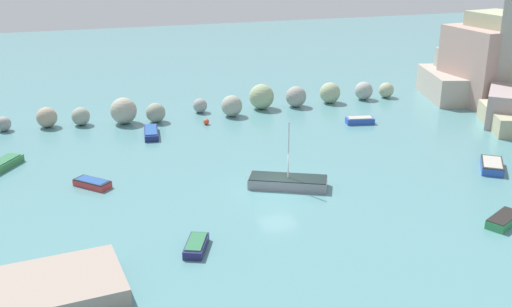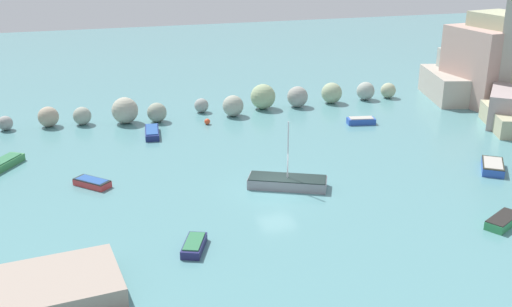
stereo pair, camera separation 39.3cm
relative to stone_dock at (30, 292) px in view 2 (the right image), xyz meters
The scene contains 12 objects.
cove_water 18.16m from the stone_dock, 29.93° to the left, with size 160.00×160.00×0.00m, color teal.
rock_breakwater 31.68m from the stone_dock, 64.95° to the left, with size 43.94×4.11×2.64m.
stone_dock is the anchor object (origin of this frame).
channel_buoy 29.29m from the stone_dock, 60.30° to the left, with size 0.55×0.55×0.55m, color #E04C28.
moored_boat_0 25.41m from the stone_dock, 68.87° to the left, with size 1.60×3.74×0.60m.
moored_boat_1 19.09m from the stone_dock, 29.51° to the left, with size 5.68×4.00×4.80m.
moored_boat_2 35.43m from the stone_dock, 37.12° to the left, with size 2.72×1.57×0.62m.
moored_boat_4 33.32m from the stone_dock, 13.62° to the left, with size 3.02×3.40×0.65m.
moored_boat_5 19.57m from the stone_dock, 97.88° to the left, with size 2.98×3.69×0.62m.
moored_boat_6 9.00m from the stone_dock, 17.07° to the left, with size 1.95×2.70×0.56m.
moored_boat_7 14.10m from the stone_dock, 75.35° to the left, with size 2.64×2.67×0.51m.
moored_boat_8 27.20m from the stone_dock, ahead, with size 2.99×2.31×0.58m.
Camera 2 is at (-12.63, -36.13, 16.81)m, focal length 42.34 mm.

